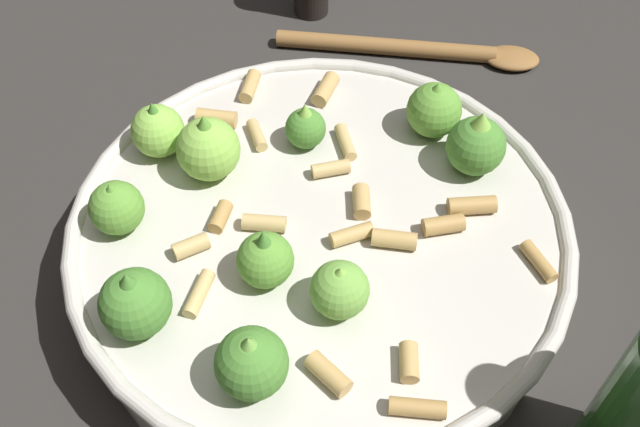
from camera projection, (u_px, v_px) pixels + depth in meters
The scene contains 3 objects.
ground_plane at pixel (320, 271), 0.54m from camera, with size 2.40×2.40×0.00m, color #2D2B28.
cooking_pan at pixel (317, 240), 0.51m from camera, with size 0.35×0.35×0.11m.
wooden_spoon at pixel (422, 50), 0.70m from camera, with size 0.19×0.20×0.02m.
Camera 1 is at (-0.25, 0.18, 0.45)m, focal length 40.66 mm.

